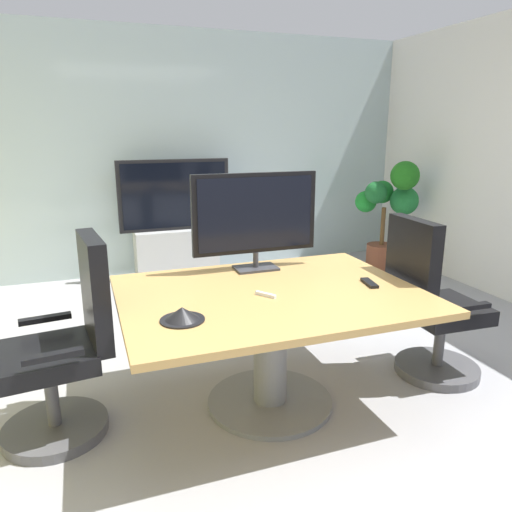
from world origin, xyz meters
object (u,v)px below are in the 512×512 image
object	(u,v)px
tv_monitor	(255,216)
conference_phone	(182,315)
conference_table	(271,322)
potted_plant	(389,207)
remote_control	(369,283)
wall_display_unit	(176,239)
office_chair_right	(430,312)
office_chair_left	(67,354)

from	to	relation	value
tv_monitor	conference_phone	world-z (taller)	tv_monitor
conference_table	tv_monitor	distance (m)	0.72
tv_monitor	conference_table	bearing A→B (deg)	-98.98
tv_monitor	potted_plant	xyz separation A→B (m)	(2.28, 1.76, -0.34)
tv_monitor	remote_control	xyz separation A→B (m)	(0.53, -0.54, -0.35)
wall_display_unit	conference_phone	distance (m)	3.08
tv_monitor	remote_control	size ratio (longest dim) A/B	4.94
office_chair_right	potted_plant	xyz separation A→B (m)	(1.22, 2.25, 0.29)
conference_table	wall_display_unit	world-z (taller)	wall_display_unit
office_chair_left	tv_monitor	size ratio (longest dim) A/B	1.30
office_chair_right	wall_display_unit	world-z (taller)	wall_display_unit
wall_display_unit	tv_monitor	bearing A→B (deg)	-87.35
office_chair_left	office_chair_right	size ratio (longest dim) A/B	1.00
conference_table	office_chair_right	xyz separation A→B (m)	(1.13, -0.03, -0.08)
office_chair_left	tv_monitor	xyz separation A→B (m)	(1.20, 0.33, 0.63)
potted_plant	conference_phone	xyz separation A→B (m)	(-2.91, -2.48, 0.01)
tv_monitor	wall_display_unit	distance (m)	2.39
conference_table	tv_monitor	size ratio (longest dim) A/B	2.03
conference_table	wall_display_unit	bearing A→B (deg)	90.67
potted_plant	conference_phone	distance (m)	3.82
office_chair_right	conference_table	bearing A→B (deg)	91.02
tv_monitor	potted_plant	world-z (taller)	tv_monitor
conference_table	remote_control	bearing A→B (deg)	-7.25
office_chair_left	wall_display_unit	bearing A→B (deg)	150.60
tv_monitor	office_chair_left	bearing A→B (deg)	-164.53
conference_phone	office_chair_left	bearing A→B (deg)	145.48
office_chair_right	tv_monitor	distance (m)	1.32
conference_table	office_chair_right	size ratio (longest dim) A/B	1.56
office_chair_right	remote_control	xyz separation A→B (m)	(-0.52, -0.05, 0.28)
wall_display_unit	potted_plant	distance (m)	2.46
office_chair_left	office_chair_right	distance (m)	2.26
office_chair_right	office_chair_left	bearing A→B (deg)	88.32
tv_monitor	conference_phone	size ratio (longest dim) A/B	3.82
conference_table	remote_control	world-z (taller)	remote_control
remote_control	office_chair_left	bearing A→B (deg)	-177.01
tv_monitor	remote_control	bearing A→B (deg)	-45.55
remote_control	conference_table	bearing A→B (deg)	-177.28
tv_monitor	potted_plant	distance (m)	2.90
office_chair_left	remote_control	distance (m)	1.77
office_chair_left	remote_control	size ratio (longest dim) A/B	6.41
wall_display_unit	office_chair_left	bearing A→B (deg)	-112.59
office_chair_left	potted_plant	xyz separation A→B (m)	(3.48, 2.09, 0.29)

